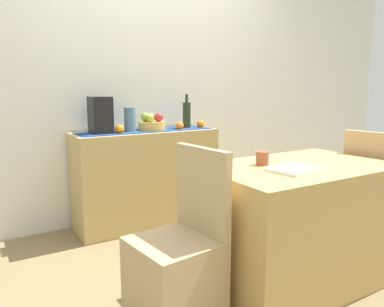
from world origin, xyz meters
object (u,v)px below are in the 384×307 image
(coffee_maker, at_px, (100,115))
(ceramic_vase, at_px, (130,120))
(chair_by_corner, at_px, (377,216))
(sideboard_console, at_px, (146,178))
(open_book, at_px, (295,169))
(chair_near_window, at_px, (177,273))
(dining_table, at_px, (295,224))
(coffee_cup, at_px, (262,158))
(fruit_bowl, at_px, (152,126))
(wine_bottle, at_px, (187,115))

(coffee_maker, bearing_deg, ceramic_vase, 0.00)
(chair_by_corner, bearing_deg, sideboard_console, 130.81)
(open_book, relative_size, chair_near_window, 0.31)
(dining_table, bearing_deg, sideboard_console, 105.06)
(open_book, bearing_deg, ceramic_vase, 94.96)
(open_book, distance_m, chair_near_window, 0.86)
(ceramic_vase, relative_size, coffee_cup, 2.53)
(chair_by_corner, bearing_deg, fruit_bowl, 129.39)
(sideboard_console, height_order, ceramic_vase, ceramic_vase)
(fruit_bowl, height_order, dining_table, fruit_bowl)
(fruit_bowl, bearing_deg, chair_near_window, -110.32)
(ceramic_vase, relative_size, dining_table, 0.18)
(dining_table, xyz_separation_m, open_book, (-0.13, -0.10, 0.38))
(coffee_cup, bearing_deg, open_book, -76.73)
(sideboard_console, distance_m, coffee_maker, 0.68)
(dining_table, bearing_deg, wine_bottle, 88.59)
(sideboard_console, relative_size, chair_near_window, 1.36)
(open_book, height_order, chair_by_corner, chair_by_corner)
(ceramic_vase, distance_m, open_book, 1.55)
(sideboard_console, relative_size, open_book, 4.39)
(chair_near_window, bearing_deg, coffee_maker, 87.17)
(fruit_bowl, distance_m, open_book, 1.50)
(fruit_bowl, xyz_separation_m, coffee_cup, (0.13, -1.27, -0.09))
(fruit_bowl, distance_m, chair_by_corner, 1.90)
(wine_bottle, distance_m, open_book, 1.51)
(fruit_bowl, bearing_deg, sideboard_console, 180.00)
(coffee_maker, xyz_separation_m, chair_by_corner, (1.59, -1.39, -0.71))
(coffee_maker, xyz_separation_m, chair_near_window, (-0.07, -1.39, -0.71))
(ceramic_vase, bearing_deg, open_book, -75.62)
(coffee_cup, bearing_deg, dining_table, -33.23)
(wine_bottle, relative_size, coffee_maker, 1.03)
(fruit_bowl, distance_m, ceramic_vase, 0.20)
(coffee_maker, height_order, ceramic_vase, coffee_maker)
(fruit_bowl, relative_size, open_book, 0.81)
(coffee_maker, height_order, chair_by_corner, coffee_maker)
(wine_bottle, relative_size, dining_table, 0.27)
(chair_near_window, distance_m, chair_by_corner, 1.66)
(wine_bottle, bearing_deg, coffee_maker, 180.00)
(dining_table, distance_m, chair_by_corner, 0.84)
(fruit_bowl, xyz_separation_m, chair_near_window, (-0.51, -1.39, -0.60))
(sideboard_console, bearing_deg, ceramic_vase, 180.00)
(chair_near_window, bearing_deg, wine_bottle, 58.12)
(fruit_bowl, bearing_deg, ceramic_vase, 180.00)
(sideboard_console, bearing_deg, chair_by_corner, -49.19)
(ceramic_vase, xyz_separation_m, chair_by_corner, (1.34, -1.39, -0.66))
(wine_bottle, bearing_deg, chair_by_corner, -60.30)
(coffee_maker, bearing_deg, chair_by_corner, -41.24)
(ceramic_vase, height_order, chair_near_window, ceramic_vase)
(sideboard_console, relative_size, ceramic_vase, 5.99)
(open_book, bearing_deg, wine_bottle, 74.31)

